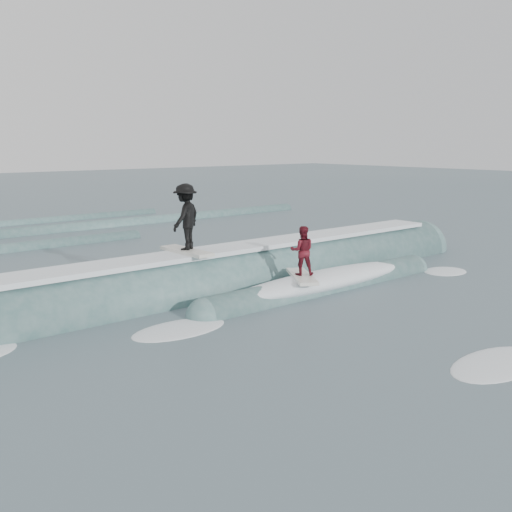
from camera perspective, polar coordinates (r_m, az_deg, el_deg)
ground at (r=15.77m, az=5.65°, el=-5.27°), size 160.00×160.00×0.00m
breaking_wave at (r=18.18m, az=-0.93°, el=-2.85°), size 21.89×3.99×2.42m
surfer_black at (r=16.80m, az=-7.05°, el=3.71°), size 1.44×2.03×2.04m
surfer_red at (r=16.86m, az=4.64°, el=0.12°), size 1.50×2.00×1.56m
whitewater at (r=14.83m, az=10.84°, el=-6.49°), size 17.09×9.04×0.10m
far_swells at (r=30.00m, az=-21.68°, el=1.90°), size 35.49×8.65×0.80m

